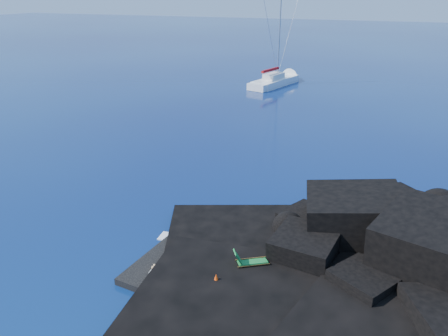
{
  "coord_description": "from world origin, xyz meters",
  "views": [
    {
      "loc": [
        11.19,
        -16.02,
        13.08
      ],
      "look_at": [
        1.14,
        9.06,
        2.0
      ],
      "focal_mm": 35.0,
      "sensor_mm": 36.0,
      "label": 1
    }
  ],
  "objects": [
    {
      "name": "beach",
      "position": [
        4.5,
        0.5,
        0.0
      ],
      "size": [
        9.08,
        6.86,
        0.7
      ],
      "primitive_type": "cube",
      "rotation": [
        0.0,
        0.0,
        -0.1
      ],
      "color": "black",
      "rests_on": "ground"
    },
    {
      "name": "sunbather",
      "position": [
        2.17,
        -0.56,
        0.52
      ],
      "size": [
        1.8,
        0.55,
        0.24
      ],
      "primitive_type": null,
      "rotation": [
        0.0,
        0.0,
        0.06
      ],
      "color": "tan",
      "rests_on": "towel"
    },
    {
      "name": "sailboat",
      "position": [
        -5.64,
        46.29,
        0.0
      ],
      "size": [
        6.45,
        14.29,
        14.69
      ],
      "primitive_type": null,
      "rotation": [
        0.0,
        0.0,
        -0.26
      ],
      "color": "white",
      "rests_on": "ground"
    },
    {
      "name": "deck_chair",
      "position": [
        5.78,
        1.24,
        0.92
      ],
      "size": [
        1.79,
        1.49,
        1.14
      ],
      "primitive_type": null,
      "rotation": [
        0.0,
        0.0,
        0.56
      ],
      "color": "#197030",
      "rests_on": "beach"
    },
    {
      "name": "towel",
      "position": [
        2.17,
        -0.56,
        0.37
      ],
      "size": [
        1.92,
        1.0,
        0.05
      ],
      "primitive_type": "cube",
      "rotation": [
        0.0,
        0.0,
        0.06
      ],
      "color": "white",
      "rests_on": "beach"
    },
    {
      "name": "surf_foam",
      "position": [
        5.0,
        5.0,
        0.0
      ],
      "size": [
        10.0,
        8.0,
        0.06
      ],
      "primitive_type": null,
      "color": "white",
      "rests_on": "ground"
    },
    {
      "name": "ground",
      "position": [
        0.0,
        0.0,
        0.0
      ],
      "size": [
        400.0,
        400.0,
        0.0
      ],
      "primitive_type": "plane",
      "color": "#040940",
      "rests_on": "ground"
    },
    {
      "name": "headland",
      "position": [
        13.0,
        3.0,
        0.0
      ],
      "size": [
        24.0,
        24.0,
        3.6
      ],
      "primitive_type": null,
      "color": "black",
      "rests_on": "ground"
    },
    {
      "name": "marker_cone",
      "position": [
        4.63,
        -0.62,
        0.64
      ],
      "size": [
        0.47,
        0.47,
        0.58
      ],
      "primitive_type": "cone",
      "rotation": [
        0.0,
        0.0,
        0.26
      ],
      "color": "#FF4A0D",
      "rests_on": "beach"
    }
  ]
}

